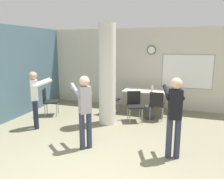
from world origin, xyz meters
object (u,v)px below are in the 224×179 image
(chair_table_right, at_px, (157,103))
(chair_table_left, at_px, (110,98))
(person_playing_side, at_px, (174,112))
(folding_table, at_px, (147,92))
(person_watching_back, at_px, (35,95))
(chair_table_front, at_px, (135,104))
(chair_by_left_wall, at_px, (49,100))
(person_playing_front, at_px, (85,106))
(bottle_on_table, at_px, (152,89))

(chair_table_right, bearing_deg, chair_table_left, 174.47)
(chair_table_left, distance_m, person_playing_side, 3.17)
(folding_table, relative_size, person_watching_back, 0.99)
(chair_table_right, distance_m, person_watching_back, 3.47)
(folding_table, relative_size, chair_table_right, 1.76)
(folding_table, xyz_separation_m, chair_table_front, (-0.22, -0.91, -0.19))
(folding_table, relative_size, person_playing_side, 0.94)
(person_watching_back, bearing_deg, person_playing_side, -7.89)
(folding_table, bearing_deg, chair_table_right, -58.74)
(chair_by_left_wall, distance_m, person_watching_back, 1.16)
(chair_by_left_wall, height_order, person_playing_front, person_playing_front)
(bottle_on_table, height_order, person_playing_side, person_playing_side)
(person_playing_side, bearing_deg, chair_table_left, 132.27)
(folding_table, distance_m, person_watching_back, 3.51)
(chair_by_left_wall, xyz_separation_m, person_playing_front, (2.07, -1.72, 0.43))
(chair_table_left, height_order, person_watching_back, person_watching_back)
(chair_table_right, relative_size, person_playing_front, 0.54)
(bottle_on_table, bearing_deg, person_watching_back, -142.61)
(chair_table_front, distance_m, person_playing_front, 2.23)
(person_playing_side, xyz_separation_m, person_watching_back, (-3.59, 0.50, -0.05))
(bottle_on_table, relative_size, person_watching_back, 0.16)
(chair_table_right, relative_size, chair_table_front, 1.00)
(chair_table_right, bearing_deg, chair_by_left_wall, -169.22)
(chair_table_right, height_order, person_watching_back, person_watching_back)
(folding_table, distance_m, chair_table_front, 0.96)
(chair_table_right, bearing_deg, bottle_on_table, 115.61)
(bottle_on_table, distance_m, chair_table_left, 1.39)
(person_playing_side, bearing_deg, chair_by_left_wall, 158.46)
(chair_table_front, bearing_deg, person_playing_front, -106.65)
(person_playing_front, bearing_deg, chair_by_left_wall, 140.39)
(chair_table_front, height_order, person_watching_back, person_watching_back)
(folding_table, height_order, chair_by_left_wall, chair_by_left_wall)
(chair_table_left, bearing_deg, chair_table_right, -5.53)
(bottle_on_table, xyz_separation_m, chair_table_right, (0.22, -0.46, -0.34))
(chair_table_left, bearing_deg, person_playing_side, -47.73)
(chair_table_left, relative_size, person_playing_side, 0.54)
(chair_table_right, bearing_deg, chair_table_front, -157.73)
(chair_table_right, distance_m, chair_by_left_wall, 3.38)
(person_playing_front, distance_m, person_playing_side, 1.84)
(chair_table_left, relative_size, chair_table_right, 1.00)
(folding_table, relative_size, person_playing_front, 0.96)
(chair_table_left, height_order, person_playing_front, person_playing_front)
(bottle_on_table, relative_size, person_playing_front, 0.15)
(chair_table_left, distance_m, person_watching_back, 2.38)
(person_playing_side, bearing_deg, folding_table, 109.11)
(chair_table_front, height_order, person_playing_front, person_playing_front)
(folding_table, relative_size, chair_by_left_wall, 1.76)
(person_playing_front, bearing_deg, chair_table_front, 73.35)
(chair_table_front, xyz_separation_m, chair_by_left_wall, (-2.70, -0.38, 0.00))
(folding_table, xyz_separation_m, person_playing_side, (0.98, -2.83, 0.25))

